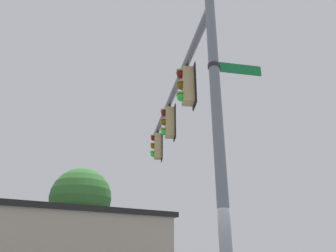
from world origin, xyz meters
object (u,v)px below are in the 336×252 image
(traffic_light_nearest_pole, at_px, (187,86))
(traffic_light_mid_inner, at_px, (169,122))
(traffic_light_mid_outer, at_px, (157,146))
(street_name_sign, at_px, (229,68))

(traffic_light_nearest_pole, xyz_separation_m, traffic_light_mid_inner, (2.51, 0.24, 0.00))
(traffic_light_mid_inner, xyz_separation_m, traffic_light_mid_outer, (2.51, 0.24, 0.00))
(traffic_light_mid_inner, bearing_deg, traffic_light_mid_outer, 5.39)
(traffic_light_mid_inner, relative_size, traffic_light_mid_outer, 1.00)
(street_name_sign, bearing_deg, traffic_light_mid_inner, 9.62)
(traffic_light_mid_outer, bearing_deg, traffic_light_nearest_pole, -174.61)
(traffic_light_nearest_pole, bearing_deg, traffic_light_mid_outer, 5.39)
(traffic_light_nearest_pole, height_order, traffic_light_mid_outer, same)
(traffic_light_mid_inner, bearing_deg, street_name_sign, -170.38)
(traffic_light_mid_outer, bearing_deg, traffic_light_mid_inner, -174.61)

